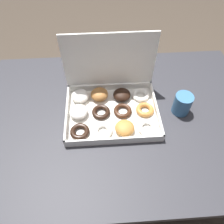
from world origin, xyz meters
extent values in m
plane|color=#42382D|center=(0.00, 0.00, 0.00)|extent=(8.00, 8.00, 0.00)
cube|color=#2D2D33|center=(0.00, 0.00, 0.71)|extent=(1.26, 0.87, 0.03)
cylinder|color=#2D2D33|center=(-0.58, 0.39, 0.35)|extent=(0.06, 0.06, 0.70)
cylinder|color=#2D2D33|center=(0.58, 0.39, 0.35)|extent=(0.06, 0.06, 0.70)
cube|color=silver|center=(-0.03, 0.01, 0.73)|extent=(0.40, 0.31, 0.01)
cube|color=white|center=(-0.03, -0.14, 0.75)|extent=(0.40, 0.01, 0.03)
cube|color=white|center=(-0.03, 0.16, 0.75)|extent=(0.40, 0.01, 0.03)
cube|color=white|center=(-0.23, 0.01, 0.75)|extent=(0.01, 0.31, 0.03)
cube|color=white|center=(0.16, 0.01, 0.75)|extent=(0.01, 0.31, 0.03)
cube|color=white|center=(-0.03, 0.17, 0.90)|extent=(0.40, 0.01, 0.27)
torus|color=black|center=(-0.17, -0.08, 0.75)|extent=(0.08, 0.08, 0.02)
torus|color=white|center=(-0.08, -0.09, 0.75)|extent=(0.08, 0.08, 0.02)
ellipsoid|color=#B77A38|center=(0.01, -0.09, 0.76)|extent=(0.08, 0.08, 0.04)
torus|color=white|center=(0.11, -0.08, 0.75)|extent=(0.08, 0.08, 0.02)
ellipsoid|color=white|center=(-0.18, 0.01, 0.76)|extent=(0.08, 0.08, 0.04)
torus|color=black|center=(-0.08, 0.01, 0.75)|extent=(0.08, 0.08, 0.02)
torus|color=#381E11|center=(0.01, 0.01, 0.74)|extent=(0.08, 0.08, 0.02)
torus|color=#B77A38|center=(0.11, 0.01, 0.75)|extent=(0.08, 0.08, 0.02)
ellipsoid|color=white|center=(-0.18, 0.10, 0.76)|extent=(0.08, 0.08, 0.04)
ellipsoid|color=#9E6633|center=(-0.09, 0.11, 0.76)|extent=(0.08, 0.08, 0.05)
ellipsoid|color=black|center=(0.02, 0.10, 0.75)|extent=(0.08, 0.08, 0.04)
torus|color=white|center=(0.11, 0.10, 0.75)|extent=(0.08, 0.08, 0.02)
cylinder|color=teal|center=(0.27, 0.01, 0.78)|extent=(0.08, 0.08, 0.10)
cylinder|color=black|center=(0.27, 0.01, 0.82)|extent=(0.06, 0.06, 0.01)
camera|label=1|loc=(-0.08, -0.59, 1.50)|focal=35.00mm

